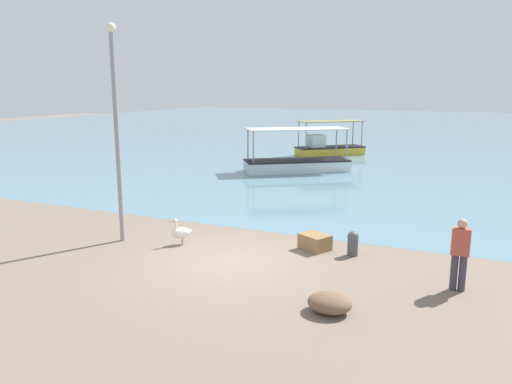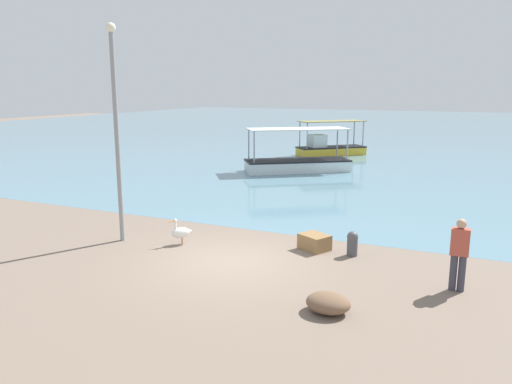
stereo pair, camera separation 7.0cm
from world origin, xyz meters
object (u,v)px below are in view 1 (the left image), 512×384
pelican (181,232)px  mooring_bollard (353,243)px  fishing_boat_outer (296,162)px  fishing_boat_near_right (328,147)px  fisherman_standing (460,252)px  net_pile (330,303)px  lamp_post (116,124)px  cargo_crate (315,242)px

pelican → mooring_bollard: bearing=12.6°
fishing_boat_outer → fishing_boat_near_right: 7.32m
fisherman_standing → net_pile: bearing=-135.6°
lamp_post → cargo_crate: (5.59, 1.55, -3.31)m
pelican → lamp_post: (-1.84, -0.38, 3.15)m
fishing_boat_near_right → fisherman_standing: bearing=-66.8°
lamp_post → mooring_bollard: 7.55m
mooring_bollard → lamp_post: bearing=-167.6°
cargo_crate → lamp_post: bearing=-164.5°
mooring_bollard → net_pile: 3.74m
fishing_boat_outer → cargo_crate: size_ratio=7.17×
pelican → fishing_boat_outer: bearing=95.4°
fishing_boat_outer → cargo_crate: bearing=-68.3°
fisherman_standing → fishing_boat_outer: bearing=122.2°
fishing_boat_outer → pelican: 13.93m
fishing_boat_near_right → lamp_post: (-0.21, -21.57, 2.97)m
fishing_boat_outer → mooring_bollard: fishing_boat_outer is taller
lamp_post → fisherman_standing: bearing=0.3°
mooring_bollard → pelican: bearing=-167.4°
lamp_post → cargo_crate: lamp_post is taller
fisherman_standing → cargo_crate: size_ratio=2.11×
fishing_boat_near_right → fisherman_standing: 23.41m
fisherman_standing → pelican: bearing=177.5°
mooring_bollard → fisherman_standing: (2.75, -1.41, 0.54)m
fisherman_standing → cargo_crate: bearing=158.8°
fishing_boat_near_right → lamp_post: size_ratio=0.71×
mooring_bollard → cargo_crate: 1.12m
pelican → net_pile: pelican is taller
fisherman_standing → lamp_post: bearing=-179.7°
fishing_boat_outer → lamp_post: size_ratio=0.91×
fishing_boat_near_right → mooring_bollard: size_ratio=6.50×
net_pile → fishing_boat_near_right: bearing=106.1°
lamp_post → net_pile: lamp_post is taller
lamp_post → cargo_crate: 6.67m
net_pile → cargo_crate: 4.08m
mooring_bollard → cargo_crate: size_ratio=0.87×
fishing_boat_outer → fisherman_standing: 16.78m
fisherman_standing → mooring_bollard: bearing=152.8°
pelican → fisherman_standing: fisherman_standing is taller
pelican → net_pile: (5.26, -2.63, -0.17)m
lamp_post → fisherman_standing: size_ratio=3.74×
lamp_post → fisherman_standing: 9.80m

